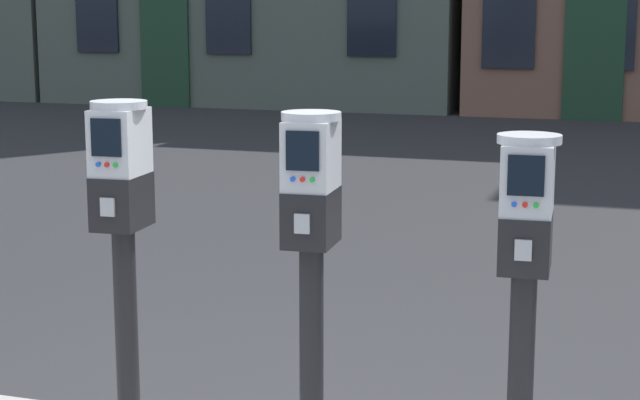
{
  "coord_description": "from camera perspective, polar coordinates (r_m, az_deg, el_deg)",
  "views": [
    {
      "loc": [
        1.51,
        -3.63,
        1.87
      ],
      "look_at": [
        0.31,
        -0.01,
        1.17
      ],
      "focal_mm": 58.79,
      "sensor_mm": 36.0,
      "label": 1
    }
  ],
  "objects": [
    {
      "name": "parking_meter_end_of_row",
      "position": [
        3.64,
        11.11,
        -2.88
      ],
      "size": [
        0.23,
        0.26,
        1.31
      ],
      "rotation": [
        0.0,
        0.0,
        -1.5
      ],
      "color": "black",
      "rests_on": "sidewalk_slab"
    },
    {
      "name": "parking_meter_near_kerb",
      "position": [
        4.11,
        -10.71,
        -0.66
      ],
      "size": [
        0.23,
        0.26,
        1.38
      ],
      "rotation": [
        0.0,
        0.0,
        -1.5
      ],
      "color": "black",
      "rests_on": "sidewalk_slab"
    },
    {
      "name": "parking_meter_twin_adjacent",
      "position": [
        3.8,
        -0.48,
        -1.56
      ],
      "size": [
        0.23,
        0.26,
        1.37
      ],
      "rotation": [
        0.0,
        0.0,
        -1.5
      ],
      "color": "black",
      "rests_on": "sidewalk_slab"
    }
  ]
}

